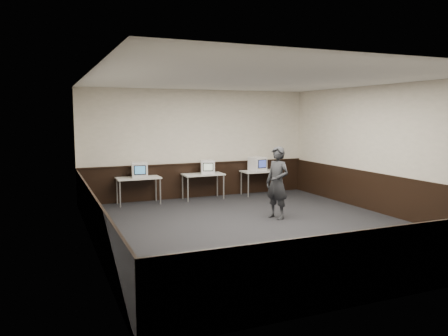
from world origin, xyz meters
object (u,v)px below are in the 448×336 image
at_px(desk_center, 203,176).
at_px(emac_right, 258,164).
at_px(desk_left, 138,180).
at_px(emac_center, 208,167).
at_px(desk_right, 261,173).
at_px(emac_left, 140,170).
at_px(person, 277,183).

height_order(desk_center, emac_right, emac_right).
bearing_deg(desk_left, emac_center, -0.19).
distance_m(desk_center, emac_center, 0.30).
bearing_deg(desk_left, desk_right, 0.00).
height_order(desk_left, desk_right, same).
bearing_deg(desk_right, emac_right, -174.70).
bearing_deg(emac_right, desk_left, 167.35).
bearing_deg(emac_center, emac_left, -162.54).
bearing_deg(person, emac_right, 140.88).
height_order(desk_right, person, person).
bearing_deg(desk_left, desk_center, 0.00).
relative_size(desk_right, emac_right, 2.26).
height_order(emac_center, person, person).
distance_m(desk_center, emac_right, 1.80).
relative_size(emac_left, emac_center, 0.99).
xyz_separation_m(desk_left, emac_center, (2.04, -0.01, 0.27)).
height_order(desk_center, emac_left, emac_left).
bearing_deg(emac_center, desk_center, -166.44).
xyz_separation_m(emac_left, emac_center, (2.01, 0.04, -0.01)).
relative_size(emac_center, person, 0.30).
bearing_deg(desk_center, person, -74.86).
relative_size(emac_right, person, 0.31).
distance_m(emac_left, emac_center, 2.01).
bearing_deg(person, emac_center, 171.87).
bearing_deg(desk_center, desk_left, 180.00).
xyz_separation_m(desk_right, emac_left, (-3.77, -0.05, 0.28)).
bearing_deg(desk_center, emac_right, -0.37).
relative_size(desk_center, emac_center, 2.36).
bearing_deg(emac_left, desk_center, 10.05).
xyz_separation_m(emac_center, emac_right, (1.64, -0.00, 0.02)).
bearing_deg(desk_center, desk_right, 0.00).
xyz_separation_m(desk_left, desk_right, (3.80, 0.00, 0.00)).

